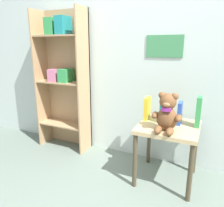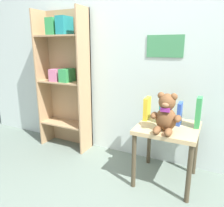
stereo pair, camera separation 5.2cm
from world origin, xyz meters
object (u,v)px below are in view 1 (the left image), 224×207
object	(u,v)px
bookshelf_side	(64,74)
book_standing_teal	(163,110)
book_standing_blue	(180,113)
book_standing_green	(198,112)
book_standing_yellow	(147,108)
display_table	(168,134)
teddy_bear	(167,114)

from	to	relation	value
bookshelf_side	book_standing_teal	size ratio (longest dim) A/B	7.49
bookshelf_side	book_standing_blue	xyz separation A→B (m)	(1.37, -0.15, -0.27)
book_standing_teal	book_standing_green	xyz separation A→B (m)	(0.31, 0.01, 0.03)
book_standing_yellow	display_table	bearing A→B (deg)	-26.13
book_standing_teal	display_table	bearing A→B (deg)	-42.48
bookshelf_side	book_standing_blue	distance (m)	1.41
teddy_bear	book_standing_teal	distance (m)	0.23
book_standing_blue	book_standing_green	distance (m)	0.16
display_table	book_standing_teal	world-z (taller)	book_standing_teal
teddy_bear	book_standing_green	world-z (taller)	teddy_bear
bookshelf_side	book_standing_teal	xyz separation A→B (m)	(1.22, -0.15, -0.26)
display_table	book_standing_green	distance (m)	0.33
display_table	book_standing_yellow	bearing A→B (deg)	156.61
book_standing_blue	book_standing_green	size ratio (longest dim) A/B	0.76
book_standing_blue	book_standing_green	bearing A→B (deg)	0.21
book_standing_yellow	book_standing_green	size ratio (longest dim) A/B	0.79
display_table	book_standing_teal	distance (m)	0.22
display_table	book_standing_green	size ratio (longest dim) A/B	2.02
book_standing_yellow	book_standing_blue	xyz separation A→B (m)	(0.31, -0.02, -0.00)
book_standing_green	book_standing_teal	bearing A→B (deg)	-179.26
book_standing_blue	display_table	bearing A→B (deg)	-136.26
book_standing_yellow	book_standing_blue	distance (m)	0.31
book_standing_yellow	book_standing_blue	bearing A→B (deg)	-6.81
bookshelf_side	book_standing_yellow	size ratio (longest dim) A/B	7.66
bookshelf_side	book_standing_green	xyz separation A→B (m)	(1.53, -0.14, -0.23)
bookshelf_side	book_standing_green	bearing A→B (deg)	-5.32
book_standing_teal	book_standing_green	world-z (taller)	book_standing_green
book_standing_teal	teddy_bear	bearing A→B (deg)	-67.15
display_table	teddy_bear	distance (m)	0.27
bookshelf_side	book_standing_blue	size ratio (longest dim) A/B	7.99
bookshelf_side	book_standing_teal	bearing A→B (deg)	-6.93
bookshelf_side	book_standing_teal	distance (m)	1.25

